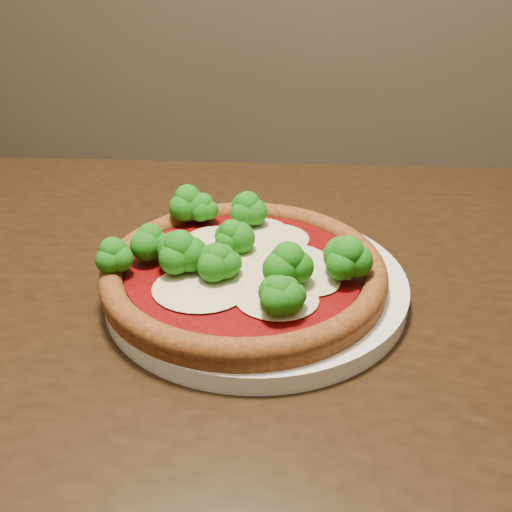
# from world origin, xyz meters

# --- Properties ---
(dining_table) EXTENTS (1.31, 0.84, 0.75)m
(dining_table) POSITION_xyz_m (0.11, -0.02, 0.65)
(dining_table) COLOR black
(dining_table) RESTS_ON floor
(plate) EXTENTS (0.29, 0.29, 0.02)m
(plate) POSITION_xyz_m (0.16, -0.01, 0.76)
(plate) COLOR silver
(plate) RESTS_ON dining_table
(pizza) EXTENTS (0.27, 0.27, 0.06)m
(pizza) POSITION_xyz_m (0.15, -0.02, 0.79)
(pizza) COLOR brown
(pizza) RESTS_ON plate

